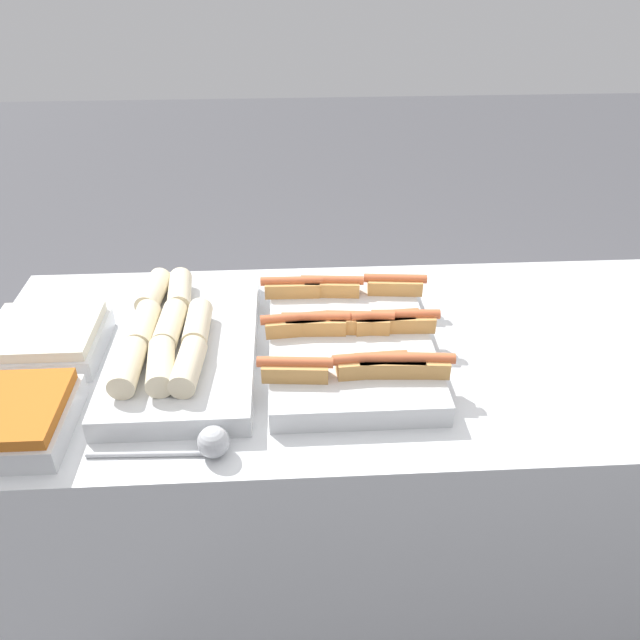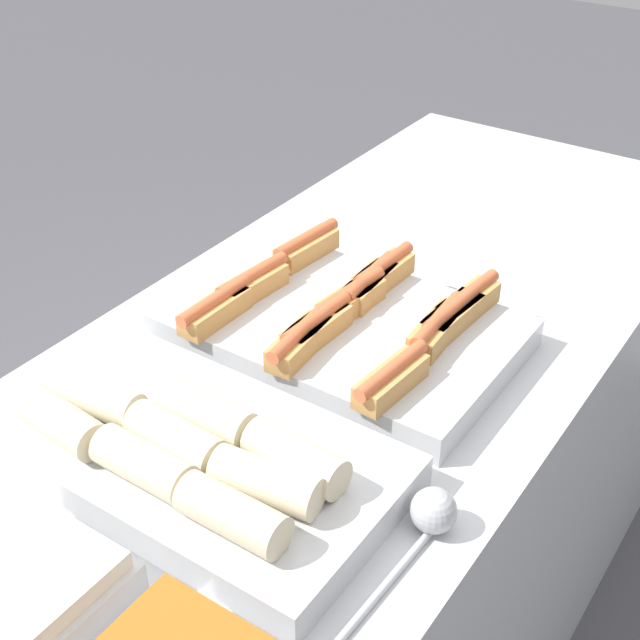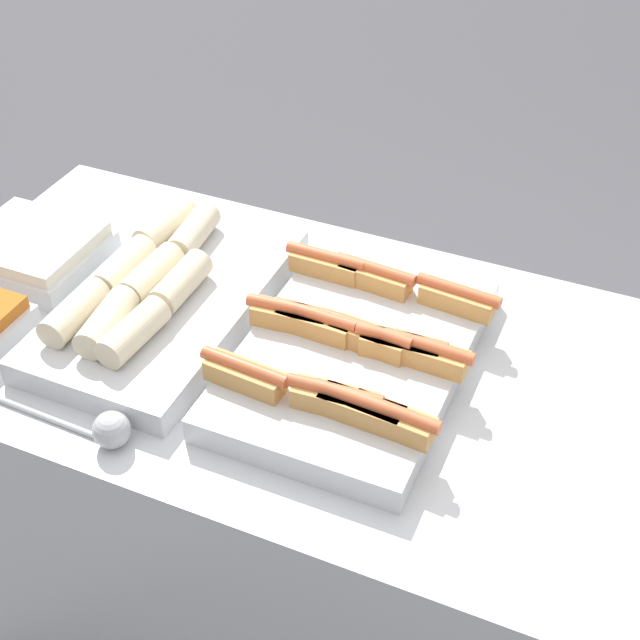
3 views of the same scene
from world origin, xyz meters
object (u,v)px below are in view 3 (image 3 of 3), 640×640
at_px(tray_side_back, 33,252).
at_px(tray_wraps, 162,295).
at_px(serving_spoon_near, 105,429).
at_px(tray_hotdogs, 356,351).

bearing_deg(tray_side_back, tray_wraps, -4.35).
xyz_separation_m(tray_wraps, serving_spoon_near, (0.09, -0.31, -0.01)).
distance_m(tray_wraps, serving_spoon_near, 0.32).
distance_m(tray_side_back, serving_spoon_near, 0.51).
relative_size(tray_hotdogs, serving_spoon_near, 2.05).
bearing_deg(tray_hotdogs, tray_side_back, 178.22).
distance_m(tray_hotdogs, tray_side_back, 0.68).
height_order(tray_hotdogs, serving_spoon_near, tray_hotdogs).
xyz_separation_m(tray_wraps, tray_side_back, (-0.30, 0.02, -0.00)).
bearing_deg(serving_spoon_near, tray_hotdogs, 46.98).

